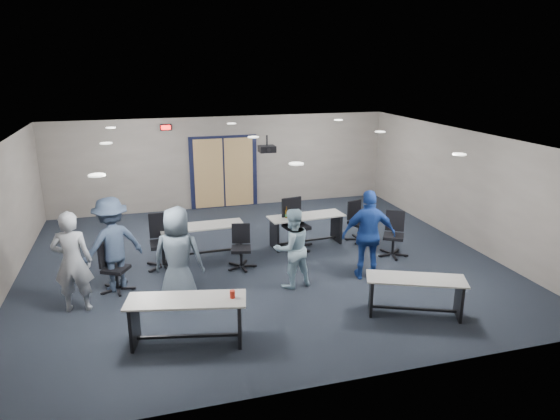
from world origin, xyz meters
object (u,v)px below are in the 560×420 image
object	(u,v)px
table_front_right	(415,290)
chair_back_d	(360,222)
chair_loose_left	(116,267)
table_back_right	(306,225)
chair_loose_right	(394,235)
table_back_left	(203,235)
person_back	(112,244)
person_lightblue	(292,248)
person_navy	(369,235)
chair_back_b	(241,247)
chair_back_c	(296,225)
person_gray	(72,262)
person_plaid	(178,257)
table_front_left	(187,313)
chair_back_a	(162,242)

from	to	relation	value
table_front_right	chair_back_d	distance (m)	3.72
table_front_right	chair_loose_left	size ratio (longest dim) A/B	1.82
table_back_right	chair_back_d	size ratio (longest dim) A/B	1.88
chair_back_d	chair_loose_right	xyz separation A→B (m)	(0.32, -1.11, 0.01)
table_back_left	person_back	world-z (taller)	person_back
person_lightblue	chair_loose_right	bearing A→B (deg)	-173.39
person_lightblue	person_navy	distance (m)	1.59
chair_back_b	chair_back_c	bearing A→B (deg)	39.54
person_gray	person_back	xyz separation A→B (m)	(0.64, 0.71, 0.00)
table_front_right	chair_back_b	xyz separation A→B (m)	(-2.47, 2.82, 0.00)
chair_loose_left	person_gray	bearing A→B (deg)	161.35
chair_back_d	person_gray	distance (m)	6.57
table_front_right	person_plaid	bearing A→B (deg)	-177.66
chair_loose_left	chair_loose_right	bearing A→B (deg)	-60.46
table_front_left	person_back	size ratio (longest dim) A/B	1.05
table_front_right	chair_back_b	bearing A→B (deg)	154.80
chair_back_c	person_navy	size ratio (longest dim) A/B	0.65
chair_back_a	chair_loose_right	distance (m)	5.08
table_front_left	table_back_left	world-z (taller)	table_front_left
table_front_right	chair_back_c	xyz separation A→B (m)	(-1.00, 3.58, 0.13)
person_plaid	table_back_right	bearing A→B (deg)	-125.37
person_navy	chair_loose_right	bearing A→B (deg)	-127.22
chair_loose_right	person_gray	bearing A→B (deg)	-141.61
table_back_left	person_navy	xyz separation A→B (m)	(3.05, -2.04, 0.41)
chair_back_d	chair_loose_right	world-z (taller)	chair_loose_right
chair_back_c	person_plaid	size ratio (longest dim) A/B	0.65
table_back_left	chair_back_a	world-z (taller)	chair_back_a
table_back_left	person_back	distance (m)	2.22
table_back_right	person_gray	world-z (taller)	person_gray
chair_loose_left	chair_back_b	bearing A→B (deg)	-52.45
table_front_left	person_lightblue	world-z (taller)	person_lightblue
table_back_left	chair_loose_left	distance (m)	2.22
chair_back_d	table_back_right	bearing A→B (deg)	158.17
chair_loose_right	person_gray	world-z (taller)	person_gray
chair_back_a	chair_back_c	xyz separation A→B (m)	(3.06, 0.27, 0.02)
chair_back_a	chair_back_c	distance (m)	3.07
chair_back_a	chair_back_d	size ratio (longest dim) A/B	1.17
person_plaid	table_front_right	bearing A→B (deg)	177.93
chair_back_c	person_plaid	bearing A→B (deg)	-155.00
chair_back_a	person_lightblue	distance (m)	2.87
person_navy	person_gray	bearing A→B (deg)	10.68
table_back_right	chair_loose_left	xyz separation A→B (m)	(-4.28, -1.35, -0.03)
chair_loose_right	person_back	bearing A→B (deg)	-147.71
chair_back_c	chair_loose_left	world-z (taller)	chair_back_c
table_back_right	chair_loose_left	world-z (taller)	table_back_right
person_plaid	chair_back_b	bearing A→B (deg)	-117.63
table_back_left	person_gray	xyz separation A→B (m)	(-2.48, -1.89, 0.41)
chair_back_c	person_navy	world-z (taller)	person_navy
chair_back_b	chair_back_d	world-z (taller)	chair_back_d
table_back_right	person_back	bearing A→B (deg)	-167.67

